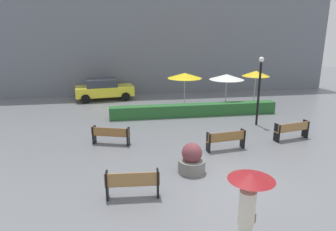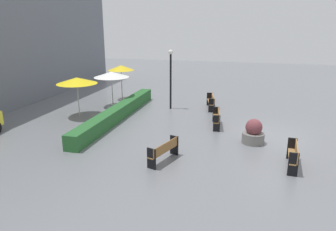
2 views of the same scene
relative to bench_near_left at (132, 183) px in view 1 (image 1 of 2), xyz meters
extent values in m
plane|color=slate|center=(3.43, 0.54, -0.53)|extent=(60.00, 60.00, 0.00)
cube|color=#9E7242|center=(0.00, 0.06, -0.08)|extent=(1.70, 0.37, 0.04)
cube|color=#9E7242|center=(-0.01, -0.08, 0.15)|extent=(1.68, 0.16, 0.43)
cube|color=black|center=(-0.78, 0.10, -0.08)|extent=(0.09, 0.35, 0.90)
cube|color=black|center=(0.78, -0.02, -0.08)|extent=(0.09, 0.35, 0.90)
cube|color=#9E7242|center=(7.76, 4.14, -0.07)|extent=(1.85, 0.64, 0.04)
cube|color=#9E7242|center=(7.79, 3.99, 0.14)|extent=(1.80, 0.40, 0.38)
cube|color=black|center=(6.93, 3.95, -0.10)|extent=(0.13, 0.38, 0.86)
cube|color=black|center=(8.60, 4.29, -0.10)|extent=(0.13, 0.38, 0.86)
cube|color=olive|center=(4.22, 3.39, -0.08)|extent=(1.80, 0.48, 0.04)
cube|color=olive|center=(4.24, 3.25, 0.13)|extent=(1.77, 0.28, 0.39)
cube|color=black|center=(3.40, 3.26, -0.10)|extent=(0.11, 0.35, 0.85)
cube|color=black|center=(5.04, 3.49, -0.10)|extent=(0.11, 0.35, 0.85)
cube|color=olive|center=(-0.71, 4.91, -0.11)|extent=(1.74, 0.80, 0.04)
cube|color=olive|center=(-0.76, 4.76, 0.10)|extent=(1.67, 0.57, 0.38)
cube|color=black|center=(-1.49, 5.14, -0.12)|extent=(0.17, 0.37, 0.82)
cube|color=black|center=(0.05, 4.64, -0.12)|extent=(0.17, 0.37, 0.82)
cylinder|color=silver|center=(2.47, -2.85, 0.65)|extent=(0.38, 0.38, 0.83)
sphere|color=tan|center=(2.47, -2.85, 1.17)|extent=(0.21, 0.21, 0.21)
cube|color=brown|center=(2.63, -2.69, 0.28)|extent=(0.26, 0.28, 0.22)
cylinder|color=black|center=(2.55, -2.78, 0.94)|extent=(0.02, 0.02, 0.90)
cone|color=maroon|center=(2.55, -2.78, 1.39)|extent=(1.07, 1.07, 0.16)
cylinder|color=slate|center=(2.24, 1.47, -0.29)|extent=(1.00, 1.00, 0.48)
sphere|color=brown|center=(2.24, 1.47, 0.23)|extent=(0.75, 0.75, 0.75)
cylinder|color=black|center=(7.15, 6.60, 1.19)|extent=(0.12, 0.12, 3.45)
sphere|color=white|center=(7.15, 6.60, 3.04)|extent=(0.28, 0.28, 0.28)
cylinder|color=silver|center=(4.11, 11.34, 0.53)|extent=(0.06, 0.06, 2.12)
cone|color=yellow|center=(4.11, 11.34, 1.59)|extent=(2.30, 2.30, 0.35)
cylinder|color=silver|center=(6.69, 10.38, 0.53)|extent=(0.06, 0.06, 2.11)
cone|color=white|center=(6.69, 10.38, 1.58)|extent=(2.25, 2.25, 0.35)
cylinder|color=silver|center=(8.80, 10.59, 0.60)|extent=(0.06, 0.06, 2.26)
cone|color=yellow|center=(8.80, 10.59, 1.73)|extent=(1.81, 1.81, 0.35)
cube|color=#28602D|center=(4.22, 8.94, -0.17)|extent=(10.19, 0.70, 0.73)
cube|color=slate|center=(3.43, 16.54, 3.90)|extent=(28.00, 1.20, 8.86)
cube|color=yellow|center=(-1.30, 14.39, 0.14)|extent=(4.38, 2.24, 0.70)
cube|color=#333842|center=(-1.49, 14.37, 0.77)|extent=(2.38, 1.86, 0.55)
cylinder|color=black|center=(0.02, 15.43, -0.21)|extent=(0.66, 0.29, 0.64)
cylinder|color=black|center=(0.23, 13.69, -0.21)|extent=(0.66, 0.29, 0.64)
cylinder|color=black|center=(-2.82, 15.09, -0.21)|extent=(0.66, 0.29, 0.64)
cylinder|color=black|center=(-2.61, 13.35, -0.21)|extent=(0.66, 0.29, 0.64)
camera|label=1|loc=(-0.32, -8.65, 4.56)|focal=32.93mm
camera|label=2|loc=(-11.87, 1.79, 4.75)|focal=33.92mm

